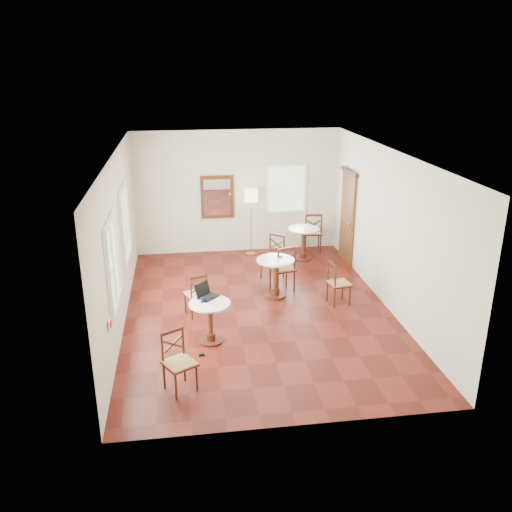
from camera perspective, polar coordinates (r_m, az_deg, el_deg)
The scene contains 17 objects.
ground at distance 10.34m, azimuth 0.24°, elevation -5.78°, with size 7.00×7.00×0.00m, color #51150E.
room_shell at distance 9.92m, azimuth -0.32°, elevation 4.76°, with size 5.02×7.02×3.01m.
cafe_table_near at distance 9.07m, azimuth -4.91°, elevation -6.60°, with size 0.69×0.69×0.73m.
cafe_table_mid at distance 10.74m, azimuth 2.08°, elevation -1.89°, with size 0.76×0.76×0.80m.
cafe_table_back at distance 12.82m, azimuth 5.08°, elevation 1.69°, with size 0.74×0.74×0.78m.
chair_near_a at distance 10.05m, azimuth -6.37°, elevation -4.08°, with size 0.50×0.50×0.84m.
chair_near_b at distance 7.90m, azimuth -8.24°, elevation -11.11°, with size 0.57×0.57×0.91m.
chair_mid_a at distance 11.02m, azimuth 2.89°, elevation -1.31°, with size 0.56×0.56×0.99m.
chair_mid_b at distance 10.55m, azimuth 8.73°, elevation -2.88°, with size 0.46×0.46×0.88m.
chair_back_a at distance 13.38m, azimuth 6.04°, elevation 2.55°, with size 0.52×0.52×1.01m.
chair_back_b at distance 11.71m, azimuth 1.84°, elevation -0.06°, with size 0.62×0.62×0.96m.
floor_lamp at distance 12.85m, azimuth -0.54°, elevation 6.00°, with size 0.32×0.32×1.63m.
laptop at distance 9.15m, azimuth -5.39°, elevation -4.02°, with size 0.43×0.43×0.24m.
mouse at distance 9.09m, azimuth -4.70°, elevation -4.43°, with size 0.10×0.06×0.04m, color black.
navy_mug at distance 8.96m, azimuth -5.70°, elevation -4.68°, with size 0.11×0.07×0.08m.
water_glass at distance 8.75m, azimuth -4.26°, elevation -5.26°, with size 0.05×0.05×0.09m, color white.
power_adapter at distance 8.89m, azimuth -5.81°, elevation -10.40°, with size 0.09×0.05×0.04m, color black.
Camera 1 is at (-1.36, -9.20, 4.52)m, focal length 37.54 mm.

